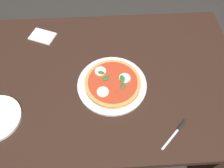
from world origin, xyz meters
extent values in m
plane|color=#2D2B28|center=(0.00, 0.00, 0.00)|extent=(6.00, 6.00, 0.00)
cube|color=black|center=(0.00, 0.00, 0.72)|extent=(1.28, 0.86, 0.04)
cube|color=black|center=(0.56, -0.35, 0.35)|extent=(0.07, 0.07, 0.70)
cube|color=black|center=(-0.56, 0.35, 0.35)|extent=(0.07, 0.07, 0.70)
cube|color=black|center=(0.56, 0.35, 0.35)|extent=(0.07, 0.07, 0.70)
cylinder|color=silver|center=(0.01, -0.06, 0.75)|extent=(0.32, 0.32, 0.01)
cylinder|color=tan|center=(0.01, -0.06, 0.76)|extent=(0.26, 0.26, 0.02)
cylinder|color=#B7381E|center=(0.01, -0.06, 0.77)|extent=(0.23, 0.23, 0.00)
cylinder|color=#F4EACC|center=(0.06, -0.05, 0.78)|extent=(0.05, 0.05, 0.00)
cylinder|color=#F4EACC|center=(-0.05, 0.00, 0.78)|extent=(0.05, 0.05, 0.00)
cylinder|color=#F4EACC|center=(-0.04, -0.11, 0.78)|extent=(0.05, 0.05, 0.00)
ellipsoid|color=#286B2D|center=(-0.02, -0.04, 0.78)|extent=(0.04, 0.03, 0.00)
ellipsoid|color=#286B2D|center=(0.05, -0.09, 0.78)|extent=(0.03, 0.03, 0.00)
ellipsoid|color=#286B2D|center=(0.05, -0.05, 0.78)|extent=(0.02, 0.04, 0.00)
ellipsoid|color=#286B2D|center=(-0.04, -0.01, 0.78)|extent=(0.04, 0.03, 0.00)
cube|color=white|center=(-0.35, 0.28, 0.74)|extent=(0.16, 0.13, 0.01)
cube|color=black|center=(0.28, -0.27, 0.74)|extent=(0.05, 0.05, 0.01)
cube|color=silver|center=(0.22, -0.33, 0.74)|extent=(0.09, 0.08, 0.00)
camera|label=1|loc=(-0.03, -0.61, 1.60)|focal=35.20mm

